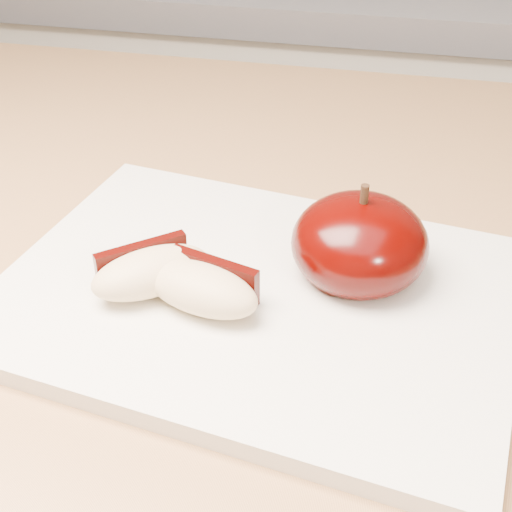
# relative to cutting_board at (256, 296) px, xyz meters

# --- Properties ---
(back_cabinet) EXTENTS (2.40, 0.62, 0.94)m
(back_cabinet) POSITION_rel_cutting_board_xyz_m (0.02, 0.80, -0.44)
(back_cabinet) COLOR silver
(back_cabinet) RESTS_ON ground
(cutting_board) EXTENTS (0.35, 0.28, 0.01)m
(cutting_board) POSITION_rel_cutting_board_xyz_m (0.00, 0.00, 0.00)
(cutting_board) COLOR silver
(cutting_board) RESTS_ON island_counter
(apple_half) EXTENTS (0.11, 0.11, 0.07)m
(apple_half) POSITION_rel_cutting_board_xyz_m (0.06, 0.03, 0.03)
(apple_half) COLOR #2D0100
(apple_half) RESTS_ON cutting_board
(apple_wedge_a) EXTENTS (0.08, 0.08, 0.03)m
(apple_wedge_a) POSITION_rel_cutting_board_xyz_m (-0.06, -0.01, 0.02)
(apple_wedge_a) COLOR #D6B888
(apple_wedge_a) RESTS_ON cutting_board
(apple_wedge_b) EXTENTS (0.08, 0.06, 0.03)m
(apple_wedge_b) POSITION_rel_cutting_board_xyz_m (-0.03, -0.02, 0.02)
(apple_wedge_b) COLOR #D6B888
(apple_wedge_b) RESTS_ON cutting_board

